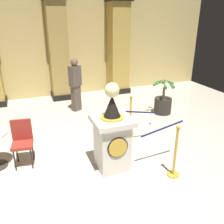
# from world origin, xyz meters

# --- Properties ---
(ground_plane) EXTENTS (12.41, 12.41, 0.00)m
(ground_plane) POSITION_xyz_m (0.00, 0.00, 0.00)
(ground_plane) COLOR beige
(back_wall) EXTENTS (12.41, 0.16, 3.67)m
(back_wall) POSITION_xyz_m (0.00, 5.28, 1.83)
(back_wall) COLOR tan
(back_wall) RESTS_ON ground_plane
(pedestal_clock) EXTENTS (0.74, 0.74, 1.77)m
(pedestal_clock) POSITION_xyz_m (0.20, -0.03, 0.69)
(pedestal_clock) COLOR silver
(pedestal_clock) RESTS_ON ground_plane
(stanchion_near) EXTENTS (0.24, 0.24, 1.07)m
(stanchion_near) POSITION_xyz_m (1.20, -0.71, 0.38)
(stanchion_near) COLOR gold
(stanchion_near) RESTS_ON ground_plane
(stanchion_far) EXTENTS (0.24, 0.24, 1.05)m
(stanchion_far) POSITION_xyz_m (1.16, 1.19, 0.37)
(stanchion_far) COLOR gold
(stanchion_far) RESTS_ON ground_plane
(velvet_rope) EXTENTS (0.98, 1.01, 0.22)m
(velvet_rope) POSITION_xyz_m (1.18, 0.24, 0.79)
(velvet_rope) COLOR #141947
(column_right) EXTENTS (0.84, 0.84, 3.52)m
(column_right) POSITION_xyz_m (2.28, 4.83, 1.75)
(column_right) COLOR black
(column_right) RESTS_ON ground_plane
(column_centre_rear) EXTENTS (0.78, 0.78, 3.52)m
(column_centre_rear) POSITION_xyz_m (0.00, 4.83, 1.75)
(column_centre_rear) COLOR black
(column_centre_rear) RESTS_ON ground_plane
(potted_palm_right) EXTENTS (0.75, 0.70, 1.15)m
(potted_palm_right) POSITION_xyz_m (2.73, 2.15, 0.35)
(potted_palm_right) COLOR #2D2823
(potted_palm_right) RESTS_ON ground_plane
(bystander_guest) EXTENTS (0.42, 0.37, 1.68)m
(bystander_guest) POSITION_xyz_m (0.23, 3.35, 0.90)
(bystander_guest) COLOR brown
(bystander_guest) RESTS_ON ground_plane
(cafe_chair_red) EXTENTS (0.45, 0.45, 0.96)m
(cafe_chair_red) POSITION_xyz_m (-1.46, 0.74, 0.57)
(cafe_chair_red) COLOR black
(cafe_chair_red) RESTS_ON ground_plane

